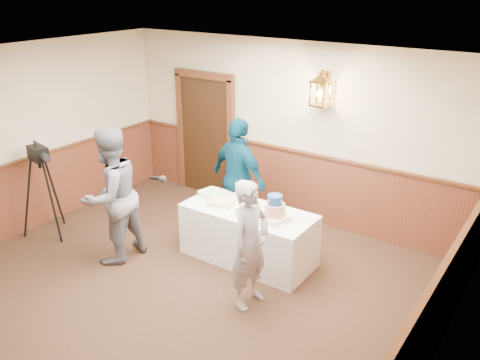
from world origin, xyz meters
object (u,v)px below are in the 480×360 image
object	(u,v)px
interviewer	(111,196)
display_table	(248,235)
assistant_p	(239,178)
sheet_cake_yellow	(221,202)
baker	(250,245)
tiered_cake	(275,210)
sheet_cake_green	(212,194)
tv_camera_rig	(45,196)

from	to	relation	value
interviewer	display_table	bearing A→B (deg)	124.44
interviewer	assistant_p	bearing A→B (deg)	148.98
sheet_cake_yellow	baker	size ratio (longest dim) A/B	0.22
sheet_cake_yellow	interviewer	size ratio (longest dim) A/B	0.18
tiered_cake	sheet_cake_green	size ratio (longest dim) A/B	1.30
display_table	tv_camera_rig	distance (m)	3.11
display_table	sheet_cake_green	bearing A→B (deg)	173.08
baker	assistant_p	distance (m)	1.79
assistant_p	display_table	bearing A→B (deg)	147.94
tiered_cake	tv_camera_rig	size ratio (longest dim) A/B	0.30
baker	interviewer	bearing A→B (deg)	99.30
tiered_cake	sheet_cake_yellow	bearing A→B (deg)	-178.57
sheet_cake_green	baker	size ratio (longest dim) A/B	0.21
sheet_cake_yellow	display_table	bearing A→B (deg)	9.81
sheet_cake_green	assistant_p	xyz separation A→B (m)	(0.13, 0.48, 0.11)
display_table	assistant_p	bearing A→B (deg)	134.07
sheet_cake_green	baker	distance (m)	1.55
assistant_p	interviewer	bearing A→B (deg)	71.86
sheet_cake_green	assistant_p	size ratio (longest dim) A/B	0.18
sheet_cake_yellow	tv_camera_rig	distance (m)	2.70
display_table	tv_camera_rig	xyz separation A→B (m)	(-2.90, -1.10, 0.25)
sheet_cake_green	baker	bearing A→B (deg)	-36.11
interviewer	baker	size ratio (longest dim) A/B	1.19
interviewer	tv_camera_rig	distance (m)	1.41
display_table	baker	xyz separation A→B (m)	(0.57, -0.83, 0.41)
assistant_p	tv_camera_rig	distance (m)	2.90
tiered_cake	display_table	bearing A→B (deg)	173.58
display_table	interviewer	bearing A→B (deg)	-146.55
tiered_cake	sheet_cake_green	bearing A→B (deg)	173.27
sheet_cake_green	baker	xyz separation A→B (m)	(1.25, -0.91, -0.00)
display_table	tiered_cake	bearing A→B (deg)	-6.42
sheet_cake_yellow	sheet_cake_green	distance (m)	0.31
sheet_cake_yellow	sheet_cake_green	size ratio (longest dim) A/B	1.04
sheet_cake_yellow	baker	bearing A→B (deg)	-37.91
baker	assistant_p	size ratio (longest dim) A/B	0.87
sheet_cake_green	interviewer	size ratio (longest dim) A/B	0.17
tiered_cake	sheet_cake_yellow	size ratio (longest dim) A/B	1.25
interviewer	sheet_cake_yellow	bearing A→B (deg)	130.89
sheet_cake_green	interviewer	xyz separation A→B (m)	(-0.85, -1.09, 0.15)
tiered_cake	tv_camera_rig	world-z (taller)	tv_camera_rig
tv_camera_rig	baker	bearing A→B (deg)	15.40
sheet_cake_yellow	sheet_cake_green	world-z (taller)	sheet_cake_green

